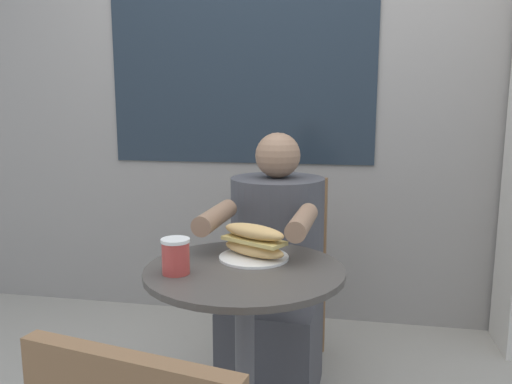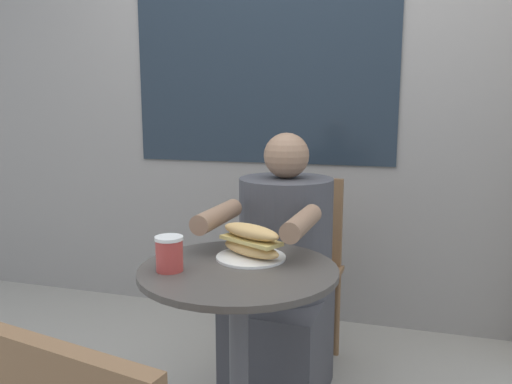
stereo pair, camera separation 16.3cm
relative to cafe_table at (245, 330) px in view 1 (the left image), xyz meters
The scene contains 6 objects.
storefront_wall 1.62m from the cafe_table, 90.16° to the left, with size 8.00×0.09×2.80m.
cafe_table is the anchor object (origin of this frame).
diner_chair 0.85m from the cafe_table, 88.18° to the left, with size 0.40×0.40×0.87m.
seated_diner 0.50m from the cafe_table, 87.70° to the left, with size 0.40×0.69×1.10m.
sandwich_on_plate 0.27m from the cafe_table, 83.72° to the left, with size 0.24×0.22×0.11m.
drink_cup 0.33m from the cafe_table, 154.52° to the right, with size 0.08×0.08×0.10m.
Camera 1 is at (0.30, -1.41, 1.21)m, focal length 35.00 mm.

